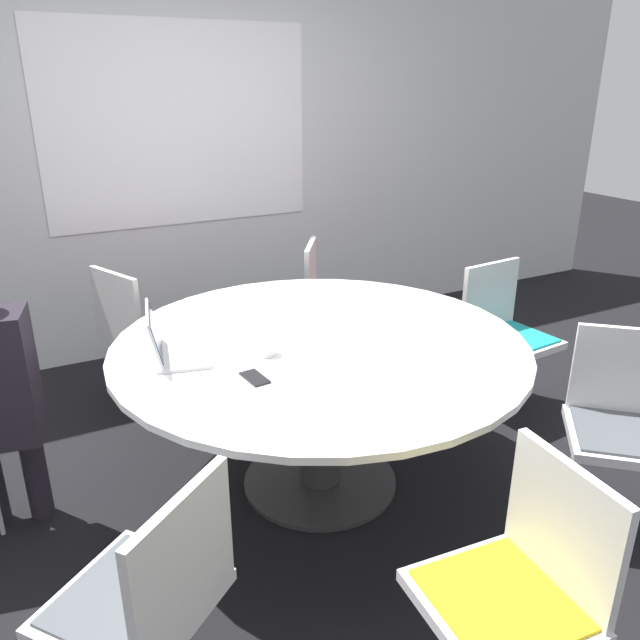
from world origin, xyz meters
TOP-DOWN VIEW (x-y plane):
  - ground_plane at (0.00, 0.00)m, footprint 16.00×16.00m
  - wall_back at (0.00, 2.02)m, footprint 8.00×0.07m
  - conference_table at (0.00, 0.00)m, footprint 1.85×1.85m
  - chair_1 at (-0.99, -0.86)m, footprint 0.61×0.60m
  - chair_2 at (-0.04, -1.31)m, footprint 0.46×0.47m
  - chair_3 at (1.02, -0.82)m, footprint 0.61×0.61m
  - chair_4 at (1.29, 0.18)m, footprint 0.48×0.46m
  - chair_5 at (0.67, 1.12)m, footprint 0.59×0.60m
  - chair_6 at (-0.56, 1.18)m, footprint 0.56×0.57m
  - laptop at (-0.63, 0.14)m, footprint 0.31×0.38m
  - coffee_cup at (-0.27, -0.02)m, footprint 0.09×0.09m
  - cell_phone at (-0.40, -0.21)m, footprint 0.08×0.15m

SIDE VIEW (x-z plane):
  - ground_plane at x=0.00m, z-range 0.00..0.00m
  - chair_1 at x=-0.99m, z-range 0.09..0.95m
  - chair_2 at x=-0.04m, z-range 0.09..0.95m
  - chair_3 at x=1.02m, z-range 0.09..0.95m
  - chair_4 at x=1.29m, z-range 0.09..0.95m
  - chair_5 at x=0.67m, z-range 0.09..0.95m
  - chair_6 at x=-0.56m, z-range 0.09..0.95m
  - conference_table at x=0.00m, z-range 0.23..0.99m
  - cell_phone at x=-0.40m, z-range 0.75..0.76m
  - coffee_cup at x=-0.27m, z-range 0.75..0.83m
  - laptop at x=-0.63m, z-range 0.70..0.91m
  - wall_back at x=0.00m, z-range 0.00..2.70m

